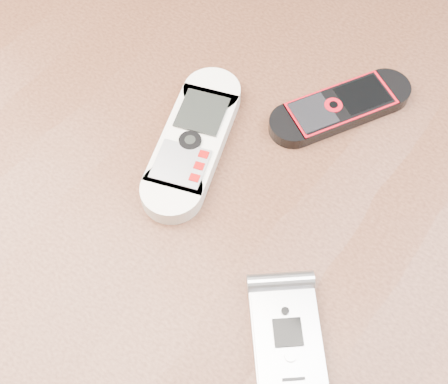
{
  "coord_description": "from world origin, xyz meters",
  "views": [
    {
      "loc": [
        0.16,
        -0.22,
        1.22
      ],
      "look_at": [
        0.01,
        0.0,
        0.76
      ],
      "focal_mm": 50.0,
      "sensor_mm": 36.0,
      "label": 1
    }
  ],
  "objects_px": {
    "table": "(220,247)",
    "nokia_white": "(193,141)",
    "nokia_black_red": "(341,107)",
    "motorola_razr": "(287,339)"
  },
  "relations": [
    {
      "from": "nokia_white",
      "to": "motorola_razr",
      "type": "height_order",
      "value": "nokia_white"
    },
    {
      "from": "nokia_white",
      "to": "motorola_razr",
      "type": "distance_m",
      "value": 0.2
    },
    {
      "from": "motorola_razr",
      "to": "nokia_white",
      "type": "bearing_deg",
      "value": 108.82
    },
    {
      "from": "table",
      "to": "nokia_black_red",
      "type": "xyz_separation_m",
      "value": [
        0.04,
        0.14,
        0.11
      ]
    },
    {
      "from": "nokia_white",
      "to": "nokia_black_red",
      "type": "relative_size",
      "value": 1.15
    },
    {
      "from": "table",
      "to": "motorola_razr",
      "type": "xyz_separation_m",
      "value": [
        0.12,
        -0.08,
        0.11
      ]
    },
    {
      "from": "table",
      "to": "motorola_razr",
      "type": "relative_size",
      "value": 11.85
    },
    {
      "from": "table",
      "to": "motorola_razr",
      "type": "bearing_deg",
      "value": -33.17
    },
    {
      "from": "motorola_razr",
      "to": "nokia_black_red",
      "type": "bearing_deg",
      "value": 70.58
    },
    {
      "from": "table",
      "to": "nokia_white",
      "type": "bearing_deg",
      "value": 150.16
    }
  ]
}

